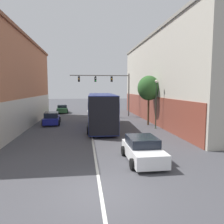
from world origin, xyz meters
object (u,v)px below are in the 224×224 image
Objects in this scene: hatchback_foreground at (143,150)px; street_tree_near at (149,88)px; parked_car_left_near at (52,118)px; parked_car_left_mid at (62,109)px; street_lamp at (156,100)px; traffic_signal_gantry at (109,84)px; bus at (101,109)px.

street_tree_near is at bearing -18.61° from hatchback_foreground.
parked_car_left_mid is (0.01, 12.15, -0.00)m from parked_car_left_near.
street_tree_near is at bearing -147.74° from parked_car_left_mid.
street_tree_near is at bearing 92.77° from street_lamp.
parked_car_left_mid is 0.86× the size of street_lamp.
hatchback_foreground is 27.17m from parked_car_left_mid.
traffic_signal_gantry is at bearing 114.68° from street_tree_near.
traffic_signal_gantry is 1.71× the size of street_lamp.
parked_car_left_near is 1.00× the size of parked_car_left_mid.
parked_car_left_mid is 0.78× the size of street_tree_near.
parked_car_left_mid is at bearing 124.39° from street_lamp.
traffic_signal_gantry reaches higher than parked_car_left_near.
street_lamp is at bearing -69.91° from traffic_signal_gantry.
street_tree_near is at bearing -65.32° from traffic_signal_gantry.
street_lamp is at bearing -23.04° from hatchback_foreground.
bus is 2.45× the size of parked_car_left_mid.
street_tree_near is (11.09, -14.04, 3.53)m from parked_car_left_mid.
traffic_signal_gantry is (7.48, -6.18, 4.08)m from parked_car_left_mid.
street_tree_near is at bearing -75.59° from bus.
parked_car_left_mid is at bearing 22.50° from bus.
bus is 1.91× the size of street_tree_near.
traffic_signal_gantry is 10.99m from street_lamp.
parked_car_left_near is at bearing 173.90° from parked_car_left_mid.
parked_car_left_mid is at bearing 128.30° from street_tree_near.
parked_car_left_mid reaches higher than hatchback_foreground.
parked_car_left_near is at bearing 63.58° from bus.
parked_car_left_near is at bearing -141.49° from traffic_signal_gantry.
street_lamp reaches higher than bus.
traffic_signal_gantry is at bearing 110.09° from street_lamp.
parked_car_left_mid is 10.53m from traffic_signal_gantry.
hatchback_foreground is (1.53, -10.99, -1.34)m from bus.
parked_car_left_near is 11.80m from street_tree_near.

